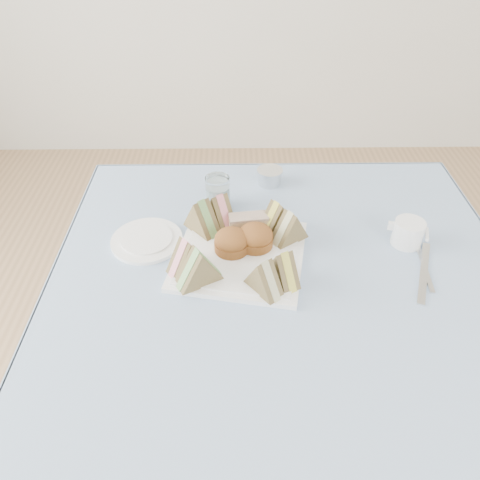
{
  "coord_description": "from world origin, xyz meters",
  "views": [
    {
      "loc": [
        -0.11,
        -0.7,
        1.45
      ],
      "look_at": [
        -0.09,
        0.09,
        0.8
      ],
      "focal_mm": 35.0,
      "sensor_mm": 36.0,
      "label": 1
    }
  ],
  "objects_px": {
    "table": "(277,388)",
    "water_glass": "(218,193)",
    "serving_plate": "(240,255)",
    "creamer_jug": "(408,233)"
  },
  "relations": [
    {
      "from": "serving_plate",
      "to": "creamer_jug",
      "type": "height_order",
      "value": "creamer_jug"
    },
    {
      "from": "table",
      "to": "serving_plate",
      "type": "height_order",
      "value": "serving_plate"
    },
    {
      "from": "table",
      "to": "water_glass",
      "type": "xyz_separation_m",
      "value": [
        -0.15,
        0.29,
        0.42
      ]
    },
    {
      "from": "serving_plate",
      "to": "water_glass",
      "type": "distance_m",
      "value": 0.21
    },
    {
      "from": "water_glass",
      "to": "creamer_jug",
      "type": "distance_m",
      "value": 0.47
    },
    {
      "from": "serving_plate",
      "to": "creamer_jug",
      "type": "relative_size",
      "value": 4.04
    },
    {
      "from": "table",
      "to": "serving_plate",
      "type": "bearing_deg",
      "value": 135.25
    },
    {
      "from": "water_glass",
      "to": "creamer_jug",
      "type": "xyz_separation_m",
      "value": [
        0.44,
        -0.15,
        -0.01
      ]
    },
    {
      "from": "table",
      "to": "serving_plate",
      "type": "distance_m",
      "value": 0.4
    },
    {
      "from": "table",
      "to": "creamer_jug",
      "type": "xyz_separation_m",
      "value": [
        0.29,
        0.14,
        0.41
      ]
    }
  ]
}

